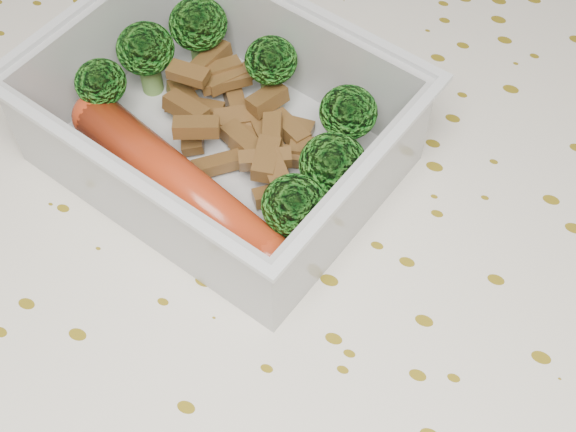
% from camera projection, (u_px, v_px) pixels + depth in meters
% --- Properties ---
extents(dining_table, '(1.40, 0.90, 0.75)m').
position_uv_depth(dining_table, '(282.00, 330.00, 0.49)').
color(dining_table, brown).
rests_on(dining_table, ground).
extents(tablecloth, '(1.46, 0.96, 0.19)m').
position_uv_depth(tablecloth, '(281.00, 291.00, 0.45)').
color(tablecloth, silver).
rests_on(tablecloth, dining_table).
extents(lunch_container, '(0.22, 0.19, 0.07)m').
position_uv_depth(lunch_container, '(220.00, 133.00, 0.44)').
color(lunch_container, silver).
rests_on(lunch_container, tablecloth).
extents(broccoli_florets, '(0.17, 0.13, 0.05)m').
position_uv_depth(broccoli_florets, '(244.00, 102.00, 0.43)').
color(broccoli_florets, '#608C3F').
rests_on(broccoli_florets, lunch_container).
extents(meat_pile, '(0.12, 0.09, 0.03)m').
position_uv_depth(meat_pile, '(243.00, 124.00, 0.45)').
color(meat_pile, brown).
rests_on(meat_pile, lunch_container).
extents(sausage, '(0.15, 0.07, 0.03)m').
position_uv_depth(sausage, '(177.00, 184.00, 0.42)').
color(sausage, '#B23315').
rests_on(sausage, lunch_container).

